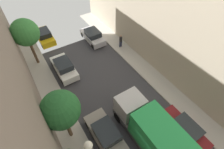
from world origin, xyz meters
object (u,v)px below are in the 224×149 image
parked_car_right_3 (93,36)px  street_tree_2 (61,110)px  pedestrian (121,41)px  parked_car_right_2 (184,130)px  delivery_truck (151,131)px  parked_car_left_5 (44,36)px  street_tree_0 (25,33)px  parked_car_left_4 (64,67)px  parked_car_left_3 (106,134)px

parked_car_right_3 → street_tree_2: 13.50m
parked_car_right_3 → street_tree_2: size_ratio=0.81×
pedestrian → street_tree_2: (-9.97, -7.39, 2.90)m
parked_car_right_2 → pedestrian: size_ratio=2.44×
parked_car_right_2 → delivery_truck: (-2.70, 1.06, 1.07)m
parked_car_right_3 → pedestrian: pedestrian is taller
parked_car_right_2 → delivery_truck: delivery_truck is taller
parked_car_left_5 → street_tree_2: (-2.28, -14.07, 3.25)m
parked_car_left_5 → street_tree_0: 5.62m
parked_car_left_5 → delivery_truck: delivery_truck is taller
parked_car_left_4 → delivery_truck: 11.18m
delivery_truck → street_tree_0: bearing=109.1°
parked_car_right_2 → delivery_truck: size_ratio=0.64×
street_tree_2 → parked_car_right_2: bearing=-31.9°
delivery_truck → pedestrian: delivery_truck is taller
parked_car_left_4 → street_tree_2: size_ratio=0.81×
parked_car_left_3 → parked_car_right_2: bearing=-29.7°
parked_car_left_5 → street_tree_2: street_tree_2 is taller
parked_car_left_3 → delivery_truck: 3.54m
delivery_truck → parked_car_right_3: bearing=79.3°
parked_car_right_3 → delivery_truck: size_ratio=0.64×
parked_car_left_3 → delivery_truck: (2.70, -2.02, 1.07)m
street_tree_0 → parked_car_right_3: bearing=3.7°
parked_car_left_3 → parked_car_left_4: (0.00, 8.78, 0.00)m
delivery_truck → pedestrian: size_ratio=3.84×
delivery_truck → street_tree_2: street_tree_2 is taller
delivery_truck → street_tree_0: (-4.81, 13.85, 2.34)m
parked_car_left_3 → pedestrian: bearing=49.8°
parked_car_left_3 → pedestrian: (7.69, 9.10, 0.35)m
street_tree_0 → street_tree_2: street_tree_0 is taller
parked_car_left_3 → parked_car_right_3: size_ratio=1.00×
pedestrian → street_tree_2: size_ratio=0.33×
parked_car_left_4 → street_tree_2: street_tree_2 is taller
parked_car_left_5 → delivery_truck: (2.70, -17.80, 1.07)m
parked_car_left_4 → parked_car_right_2: same height
parked_car_left_4 → parked_car_right_3: (5.40, 3.54, 0.00)m
parked_car_left_3 → parked_car_right_3: bearing=66.3°
street_tree_2 → parked_car_left_4: bearing=72.1°
pedestrian → parked_car_left_4: bearing=-177.6°
parked_car_right_2 → delivery_truck: bearing=158.6°
parked_car_right_3 → pedestrian: bearing=-54.6°
parked_car_left_3 → delivery_truck: size_ratio=0.64×
delivery_truck → pedestrian: 12.21m
delivery_truck → street_tree_0: street_tree_0 is taller
parked_car_left_5 → pedestrian: (7.69, -6.68, 0.35)m
parked_car_left_4 → delivery_truck: bearing=-76.0°
parked_car_left_3 → delivery_truck: bearing=-36.8°
parked_car_left_3 → parked_car_left_5: (0.00, 15.78, 0.00)m
pedestrian → street_tree_2: street_tree_2 is taller
parked_car_right_2 → street_tree_2: street_tree_2 is taller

